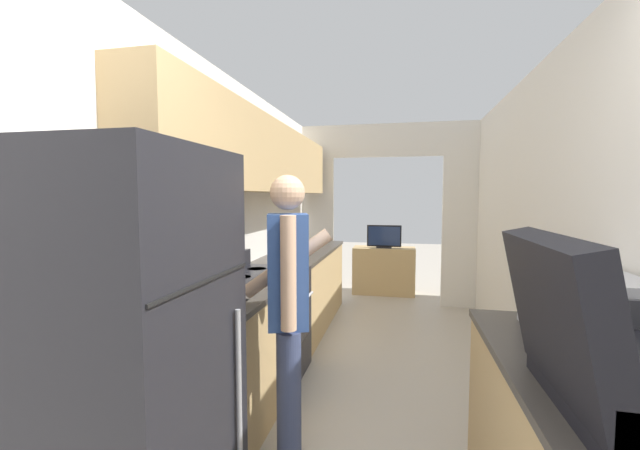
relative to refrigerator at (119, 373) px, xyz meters
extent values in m
cube|color=white|center=(-0.40, 1.24, 0.41)|extent=(0.06, 7.20, 2.50)
cube|color=tan|center=(-0.21, 2.25, 1.02)|extent=(0.32, 3.76, 0.64)
cube|color=white|center=(2.06, 1.24, 0.41)|extent=(0.06, 7.20, 2.50)
cube|color=white|center=(-0.24, 4.27, 0.18)|extent=(0.65, 0.06, 2.05)
cube|color=white|center=(1.90, 4.27, 0.18)|extent=(0.65, 0.06, 2.05)
cube|color=white|center=(0.83, 4.27, 1.43)|extent=(2.80, 0.06, 0.45)
cube|color=tan|center=(-0.07, 0.86, -0.42)|extent=(0.60, 0.98, 0.85)
cube|color=#3D3833|center=(-0.07, 0.85, 0.02)|extent=(0.62, 0.99, 0.03)
cube|color=tan|center=(-0.07, 3.14, -0.42)|extent=(0.60, 1.99, 0.85)
cube|color=#3D3833|center=(-0.07, 3.15, 0.02)|extent=(0.62, 2.00, 0.03)
cube|color=#9EA3A8|center=(-0.07, 0.74, 0.04)|extent=(0.42, 0.44, 0.00)
cube|color=#3D3833|center=(1.73, 0.29, 0.02)|extent=(0.62, 1.46, 0.03)
cube|color=black|center=(0.00, 0.00, 0.00)|extent=(0.74, 0.70, 1.69)
cube|color=black|center=(0.37, 0.00, 0.37)|extent=(0.01, 0.67, 0.01)
cylinder|color=#99999E|center=(0.39, 0.22, -0.13)|extent=(0.02, 0.02, 0.68)
cube|color=black|center=(-0.06, 1.75, -0.40)|extent=(0.62, 0.80, 0.88)
cube|color=black|center=(0.25, 1.75, -0.40)|extent=(0.01, 0.54, 0.26)
cylinder|color=#B7B7BC|center=(0.27, 1.75, -0.18)|extent=(0.02, 0.64, 0.02)
cube|color=black|center=(-0.35, 1.75, 0.11)|extent=(0.04, 0.80, 0.14)
cylinder|color=#232328|center=(0.06, 1.57, 0.04)|extent=(0.16, 0.16, 0.01)
cylinder|color=#232328|center=(0.06, 1.92, 0.04)|extent=(0.16, 0.16, 0.01)
cylinder|color=#232328|center=(-0.18, 1.57, 0.04)|extent=(0.16, 0.16, 0.01)
cylinder|color=#232328|center=(-0.18, 1.92, 0.04)|extent=(0.16, 0.16, 0.01)
cylinder|color=#384266|center=(0.47, 0.66, -0.44)|extent=(0.16, 0.16, 0.81)
cylinder|color=#384266|center=(0.42, 0.82, -0.44)|extent=(0.16, 0.16, 0.81)
cube|color=#335193|center=(0.45, 0.74, 0.27)|extent=(0.26, 0.26, 0.61)
cylinder|color=#DBAD89|center=(0.49, 0.60, 0.28)|extent=(0.10, 0.10, 0.58)
cylinder|color=#DBAD89|center=(0.41, 0.88, 0.28)|extent=(0.52, 0.23, 0.40)
sphere|color=#DBAD89|center=(0.45, 0.74, 0.69)|extent=(0.19, 0.19, 0.19)
cube|color=black|center=(1.49, -0.02, 0.33)|extent=(0.18, 0.60, 0.46)
cube|color=#2D2D33|center=(1.73, 0.30, 0.25)|extent=(0.27, 0.02, 0.10)
cube|color=#B7B7BC|center=(1.82, 0.61, 0.19)|extent=(0.38, 0.53, 0.30)
cube|color=black|center=(1.62, 0.56, 0.19)|extent=(0.01, 0.32, 0.20)
cube|color=#38383D|center=(1.62, 0.79, 0.19)|extent=(0.01, 0.11, 0.21)
cube|color=tan|center=(0.78, 4.83, -0.49)|extent=(0.94, 0.42, 0.72)
cube|color=black|center=(0.78, 4.79, -0.12)|extent=(0.23, 0.16, 0.02)
cube|color=black|center=(0.78, 4.79, 0.06)|extent=(0.52, 0.04, 0.33)
cube|color=navy|center=(0.78, 4.76, 0.06)|extent=(0.48, 0.01, 0.29)
camera|label=1|loc=(1.04, -1.25, 0.67)|focal=22.00mm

